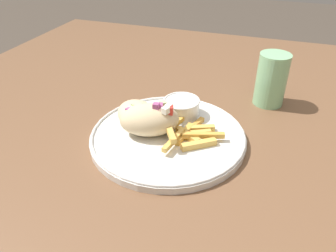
# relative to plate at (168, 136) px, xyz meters

# --- Properties ---
(table) EXTENTS (1.43, 1.43, 0.74)m
(table) POSITION_rel_plate_xyz_m (0.03, 0.02, -0.07)
(table) COLOR brown
(table) RESTS_ON ground_plane
(plate) EXTENTS (0.31, 0.31, 0.02)m
(plate) POSITION_rel_plate_xyz_m (0.00, 0.00, 0.00)
(plate) COLOR white
(plate) RESTS_ON table
(pita_sandwich_near) EXTENTS (0.14, 0.12, 0.07)m
(pita_sandwich_near) POSITION_rel_plate_xyz_m (-0.04, -0.01, 0.04)
(pita_sandwich_near) COLOR beige
(pita_sandwich_near) RESTS_ON plate
(pita_sandwich_far) EXTENTS (0.13, 0.13, 0.05)m
(pita_sandwich_far) POSITION_rel_plate_xyz_m (-0.08, 0.02, 0.03)
(pita_sandwich_far) COLOR beige
(pita_sandwich_far) RESTS_ON plate
(fries_pile) EXTENTS (0.12, 0.15, 0.03)m
(fries_pile) POSITION_rel_plate_xyz_m (0.04, 0.00, 0.01)
(fries_pile) COLOR #E5B251
(fries_pile) RESTS_ON plate
(sauce_ramekin) EXTENTS (0.08, 0.08, 0.04)m
(sauce_ramekin) POSITION_rel_plate_xyz_m (0.00, 0.08, 0.03)
(sauce_ramekin) COLOR white
(sauce_ramekin) RESTS_ON plate
(water_glass) EXTENTS (0.07, 0.07, 0.12)m
(water_glass) POSITION_rel_plate_xyz_m (0.18, 0.23, 0.05)
(water_glass) COLOR #8CCC93
(water_glass) RESTS_ON table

